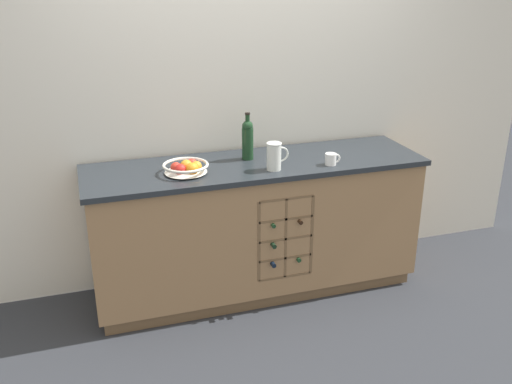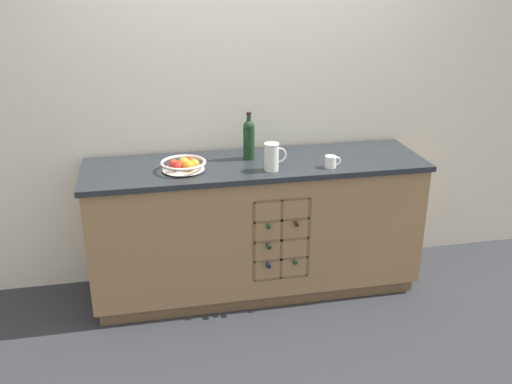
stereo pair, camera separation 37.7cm
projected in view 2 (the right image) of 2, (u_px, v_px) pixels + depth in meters
The scene contains 7 objects.
ground_plane at pixel (256, 287), 4.05m from camera, with size 14.00×14.00×0.00m, color #2D3035.
back_wall at pixel (245, 99), 3.90m from camera, with size 4.58×0.06×2.55m, color silver.
kitchen_island at pixel (256, 227), 3.87m from camera, with size 2.22×0.65×0.94m.
fruit_bowl at pixel (184, 165), 3.53m from camera, with size 0.28×0.28×0.09m.
white_pitcher at pixel (272, 156), 3.53m from camera, with size 0.14×0.10×0.18m.
ceramic_mug at pixel (331, 162), 3.60m from camera, with size 0.10×0.07×0.08m.
standing_wine_bottle at pixel (249, 138), 3.72m from camera, with size 0.08×0.08×0.31m.
Camera 2 is at (-0.70, -3.44, 2.13)m, focal length 40.00 mm.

